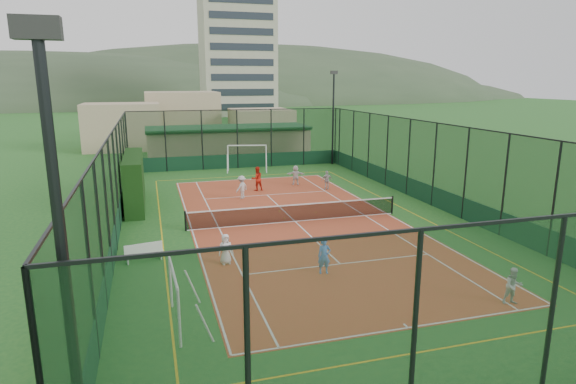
% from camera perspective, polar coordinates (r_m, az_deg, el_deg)
% --- Properties ---
extents(ground, '(300.00, 300.00, 0.00)m').
position_cam_1_polar(ground, '(25.96, 0.85, -3.54)').
color(ground, '#205E25').
rests_on(ground, ground).
extents(court_slab, '(11.17, 23.97, 0.01)m').
position_cam_1_polar(court_slab, '(25.96, 0.85, -3.53)').
color(court_slab, '#B04A27').
rests_on(court_slab, ground).
extents(tennis_net, '(11.67, 0.12, 1.06)m').
position_cam_1_polar(tennis_net, '(25.81, 0.85, -2.41)').
color(tennis_net, black).
rests_on(tennis_net, ground).
extents(perimeter_fence, '(18.12, 34.12, 5.00)m').
position_cam_1_polar(perimeter_fence, '(25.36, 0.87, 1.88)').
color(perimeter_fence, '#113317').
rests_on(perimeter_fence, ground).
extents(floodlight_sw, '(0.60, 0.26, 8.25)m').
position_cam_1_polar(floodlight_sw, '(8.01, -24.59, -12.58)').
color(floodlight_sw, black).
rests_on(floodlight_sw, ground).
extents(floodlight_ne, '(0.60, 0.26, 8.25)m').
position_cam_1_polar(floodlight_ne, '(43.52, 5.36, 8.69)').
color(floodlight_ne, black).
rests_on(floodlight_ne, ground).
extents(clubhouse, '(15.20, 7.20, 3.15)m').
position_cam_1_polar(clubhouse, '(46.72, -7.10, 5.81)').
color(clubhouse, tan).
rests_on(clubhouse, ground).
extents(apartment_tower, '(15.00, 12.00, 30.00)m').
position_cam_1_polar(apartment_tower, '(107.79, -6.09, 17.07)').
color(apartment_tower, beige).
rests_on(apartment_tower, ground).
extents(distant_hills, '(200.00, 60.00, 24.00)m').
position_cam_1_polar(distant_hills, '(174.09, -13.98, 10.29)').
color(distant_hills, '#384C33').
rests_on(distant_hills, ground).
extents(hedge_left, '(1.05, 7.03, 3.08)m').
position_cam_1_polar(hedge_left, '(30.41, -17.75, 1.29)').
color(hedge_left, black).
rests_on(hedge_left, ground).
extents(white_bench, '(1.61, 0.71, 0.88)m').
position_cam_1_polar(white_bench, '(21.18, -16.72, -6.77)').
color(white_bench, white).
rests_on(white_bench, ground).
extents(futsal_goal_near, '(2.77, 0.91, 1.77)m').
position_cam_1_polar(futsal_goal_near, '(15.52, -13.30, -12.24)').
color(futsal_goal_near, white).
rests_on(futsal_goal_near, ground).
extents(futsal_goal_far, '(3.44, 1.67, 2.13)m').
position_cam_1_polar(futsal_goal_far, '(40.54, -4.87, 4.03)').
color(futsal_goal_far, white).
rests_on(futsal_goal_far, ground).
extents(child_near_left, '(0.67, 0.48, 1.28)m').
position_cam_1_polar(child_near_left, '(20.11, -7.41, -6.72)').
color(child_near_left, white).
rests_on(child_near_left, court_slab).
extents(child_near_mid, '(0.56, 0.41, 1.41)m').
position_cam_1_polar(child_near_mid, '(19.05, 4.31, -7.59)').
color(child_near_mid, '#5286E9').
rests_on(child_near_mid, court_slab).
extents(child_near_right, '(0.72, 0.61, 1.29)m').
position_cam_1_polar(child_near_right, '(18.21, 25.16, -10.06)').
color(child_near_right, silver).
rests_on(child_near_right, court_slab).
extents(child_far_left, '(1.10, 1.04, 1.49)m').
position_cam_1_polar(child_far_left, '(30.93, -5.52, 0.58)').
color(child_far_left, silver).
rests_on(child_far_left, court_slab).
extents(child_far_right, '(0.78, 0.34, 1.32)m').
position_cam_1_polar(child_far_right, '(33.51, 4.64, 1.42)').
color(child_far_right, silver).
rests_on(child_far_right, court_slab).
extents(child_far_back, '(1.38, 0.72, 1.42)m').
position_cam_1_polar(child_far_back, '(34.95, 0.91, 2.03)').
color(child_far_back, white).
rests_on(child_far_back, court_slab).
extents(coach, '(0.90, 0.75, 1.66)m').
position_cam_1_polar(coach, '(33.13, -3.70, 1.60)').
color(coach, red).
rests_on(coach, court_slab).
extents(tennis_balls, '(2.13, 1.53, 0.07)m').
position_cam_1_polar(tennis_balls, '(27.28, 0.65, -2.62)').
color(tennis_balls, '#CCE033').
rests_on(tennis_balls, court_slab).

